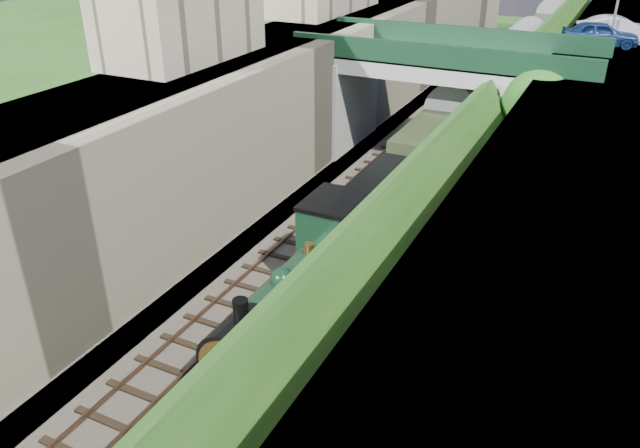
# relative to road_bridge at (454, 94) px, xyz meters

# --- Properties ---
(ground) EXTENTS (160.00, 160.00, 0.00)m
(ground) POSITION_rel_road_bridge_xyz_m (-0.94, -24.00, -4.08)
(ground) COLOR #1E4714
(ground) RESTS_ON ground
(trackbed) EXTENTS (10.00, 90.00, 0.20)m
(trackbed) POSITION_rel_road_bridge_xyz_m (-0.94, -4.00, -3.98)
(trackbed) COLOR #473F38
(trackbed) RESTS_ON ground
(retaining_wall) EXTENTS (1.00, 90.00, 7.00)m
(retaining_wall) POSITION_rel_road_bridge_xyz_m (-6.44, -4.00, -0.58)
(retaining_wall) COLOR #756B56
(retaining_wall) RESTS_ON ground
(street_plateau_left) EXTENTS (6.00, 90.00, 7.00)m
(street_plateau_left) POSITION_rel_road_bridge_xyz_m (-9.94, -4.00, -0.58)
(street_plateau_left) COLOR #262628
(street_plateau_left) RESTS_ON ground
(street_plateau_right) EXTENTS (8.00, 90.00, 6.25)m
(street_plateau_right) POSITION_rel_road_bridge_xyz_m (8.56, -4.00, -0.95)
(street_plateau_right) COLOR #262628
(street_plateau_right) RESTS_ON ground
(embankment_slope) EXTENTS (4.42, 90.14, 6.36)m
(embankment_slope) POSITION_rel_road_bridge_xyz_m (4.08, -4.58, -1.26)
(embankment_slope) COLOR #1E4714
(embankment_slope) RESTS_ON ground
(track_left) EXTENTS (2.50, 90.00, 0.20)m
(track_left) POSITION_rel_road_bridge_xyz_m (-2.94, -4.00, -3.83)
(track_left) COLOR black
(track_left) RESTS_ON trackbed
(track_right) EXTENTS (2.50, 90.00, 0.20)m
(track_right) POSITION_rel_road_bridge_xyz_m (0.26, -4.00, -3.83)
(track_right) COLOR black
(track_right) RESTS_ON trackbed
(road_bridge) EXTENTS (16.00, 6.40, 7.25)m
(road_bridge) POSITION_rel_road_bridge_xyz_m (0.00, 0.00, 0.00)
(road_bridge) COLOR gray
(road_bridge) RESTS_ON ground
(building_near) EXTENTS (4.00, 8.00, 4.00)m
(building_near) POSITION_rel_road_bridge_xyz_m (-10.44, -10.00, 4.92)
(building_near) COLOR gray
(building_near) RESTS_ON street_plateau_left
(tree) EXTENTS (3.60, 3.80, 6.60)m
(tree) POSITION_rel_road_bridge_xyz_m (4.97, -2.52, 0.57)
(tree) COLOR black
(tree) RESTS_ON ground
(car_blue) EXTENTS (4.42, 2.68, 1.41)m
(car_blue) POSITION_rel_road_bridge_xyz_m (6.60, 5.55, 2.88)
(car_blue) COLOR navy
(car_blue) RESTS_ON street_plateau_right
(car_silver) EXTENTS (4.72, 2.65, 1.47)m
(car_silver) POSITION_rel_road_bridge_xyz_m (7.41, 7.26, 2.91)
(car_silver) COLOR #B3B2B7
(car_silver) RESTS_ON street_plateau_right
(locomotive) EXTENTS (3.10, 10.22, 3.83)m
(locomotive) POSITION_rel_road_bridge_xyz_m (0.26, -18.33, -2.18)
(locomotive) COLOR black
(locomotive) RESTS_ON trackbed
(tender) EXTENTS (2.70, 6.00, 3.05)m
(tender) POSITION_rel_road_bridge_xyz_m (0.26, -10.97, -2.46)
(tender) COLOR black
(tender) RESTS_ON trackbed
(coach_front) EXTENTS (2.90, 18.00, 3.70)m
(coach_front) POSITION_rel_road_bridge_xyz_m (0.26, 1.63, -2.03)
(coach_front) COLOR black
(coach_front) RESTS_ON trackbed
(coach_middle) EXTENTS (2.90, 18.00, 3.70)m
(coach_middle) POSITION_rel_road_bridge_xyz_m (0.26, 20.43, -2.03)
(coach_middle) COLOR black
(coach_middle) RESTS_ON trackbed
(coach_rear) EXTENTS (2.90, 18.00, 3.70)m
(coach_rear) POSITION_rel_road_bridge_xyz_m (0.26, 39.23, -2.03)
(coach_rear) COLOR black
(coach_rear) RESTS_ON trackbed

